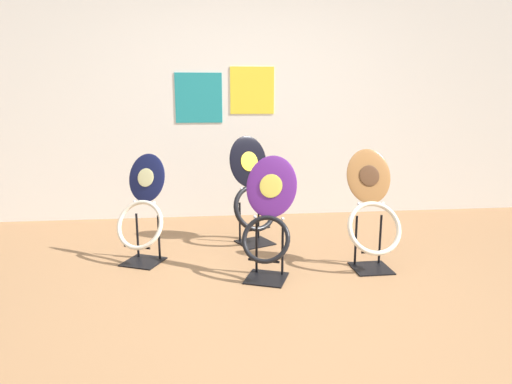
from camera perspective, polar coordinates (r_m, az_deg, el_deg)
The scene contains 6 objects.
ground_plane at distance 2.85m, azimuth 2.97°, elevation -15.12°, with size 14.00×14.00×0.00m, color #8E6642.
wall_back at distance 4.91m, azimuth -1.47°, elevation 12.03°, with size 8.00×0.07×2.60m.
toilet_seat_display_navy_moon at distance 3.67m, azimuth -13.98°, elevation -2.40°, with size 0.45×0.43×0.85m.
toilet_seat_display_jazz_black at distance 4.01m, azimuth -0.39°, elevation -0.22°, with size 0.48×0.43×0.95m.
toilet_seat_display_purple_note at distance 3.26m, azimuth 1.56°, elevation -3.46°, with size 0.47×0.46×0.87m.
toilet_seat_display_woodgrain at distance 3.54m, azimuth 14.30°, elevation -2.53°, with size 0.42×0.38×0.90m.
Camera 1 is at (-0.42, -2.50, 1.30)m, focal length 32.00 mm.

